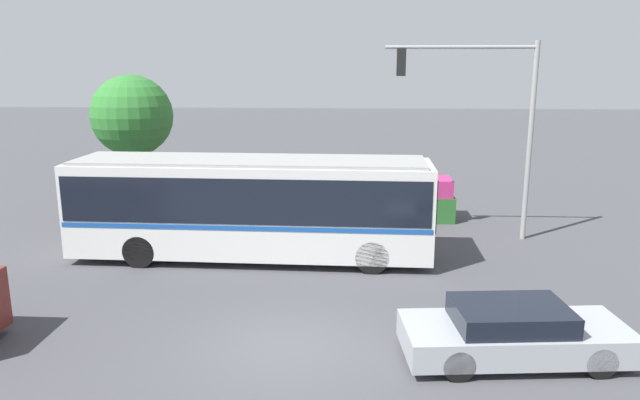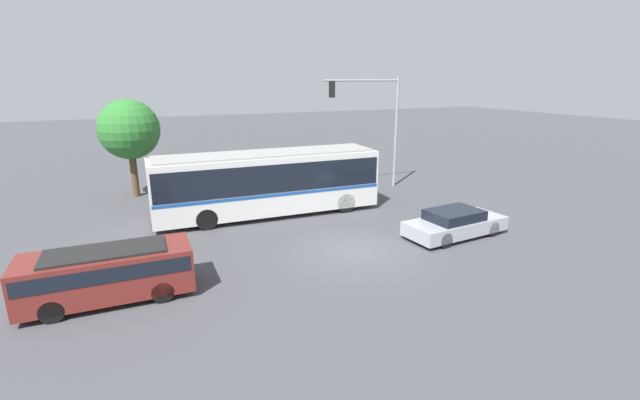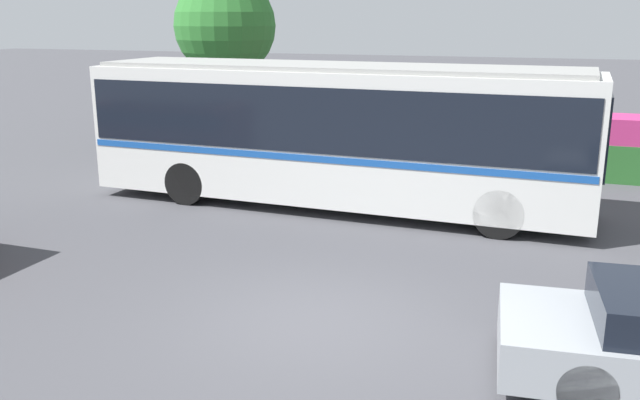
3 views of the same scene
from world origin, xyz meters
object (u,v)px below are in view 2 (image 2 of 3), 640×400
at_px(traffic_light_pole, 379,116).
at_px(street_tree_left, 129,130).
at_px(city_bus, 268,180).
at_px(sedan_foreground, 455,223).
at_px(suv_left_lane, 108,271).

xyz_separation_m(traffic_light_pole, street_tree_left, (-14.11, 4.06, -0.63)).
bearing_deg(city_bus, traffic_light_pole, 19.56).
distance_m(traffic_light_pole, street_tree_left, 14.69).
distance_m(sedan_foreground, traffic_light_pole, 9.94).
height_order(suv_left_lane, traffic_light_pole, traffic_light_pole).
height_order(suv_left_lane, street_tree_left, street_tree_left).
bearing_deg(city_bus, suv_left_lane, -136.59).
height_order(city_bus, suv_left_lane, city_bus).
relative_size(sedan_foreground, suv_left_lane, 0.96).
xyz_separation_m(city_bus, street_tree_left, (-6.10, 6.66, 2.09)).
xyz_separation_m(suv_left_lane, street_tree_left, (1.17, 13.16, 2.95)).
bearing_deg(suv_left_lane, traffic_light_pole, 31.54).
height_order(sedan_foreground, street_tree_left, street_tree_left).
relative_size(sedan_foreground, traffic_light_pole, 0.70).
xyz_separation_m(sedan_foreground, street_tree_left, (-12.68, 13.06, 3.34)).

